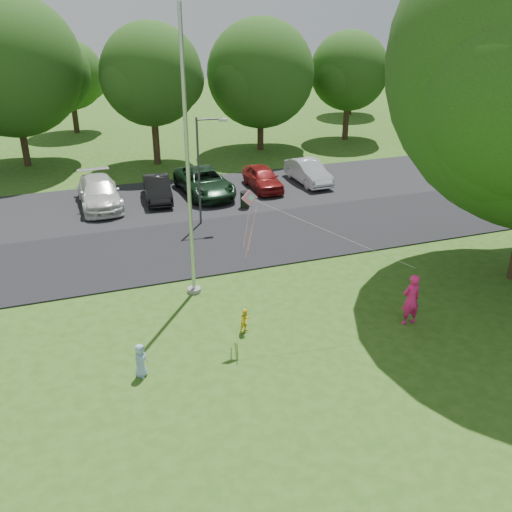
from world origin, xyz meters
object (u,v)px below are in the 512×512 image
object	(u,v)px
child_yellow	(245,321)
street_lamp	(203,162)
kite	(255,214)
woman	(411,299)
child_blue	(141,360)
flagpole	(189,186)
trash_can	(245,200)

from	to	relation	value
child_yellow	street_lamp	bearing A→B (deg)	63.93
street_lamp	kite	size ratio (longest dim) A/B	0.95
street_lamp	child_yellow	world-z (taller)	street_lamp
woman	kite	size ratio (longest dim) A/B	0.34
child_blue	flagpole	bearing A→B (deg)	10.05
flagpole	woman	xyz separation A→B (m)	(6.34, -4.59, -3.24)
street_lamp	kite	xyz separation A→B (m)	(-0.81, -9.66, 0.98)
woman	child_blue	size ratio (longest dim) A/B	1.74
street_lamp	kite	distance (m)	9.74
trash_can	child_blue	distance (m)	14.50
flagpole	kite	xyz separation A→B (m)	(1.33, -3.10, -0.09)
street_lamp	child_blue	size ratio (longest dim) A/B	4.86
flagpole	woman	distance (m)	8.47
flagpole	kite	size ratio (longest dim) A/B	1.84
trash_can	child_blue	xyz separation A→B (m)	(-7.36, -12.50, 0.09)
trash_can	child_yellow	world-z (taller)	trash_can
woman	kite	bearing A→B (deg)	-17.81
woman	child_yellow	bearing A→B (deg)	-15.03
street_lamp	child_blue	distance (m)	12.33
trash_can	woman	world-z (taller)	woman
trash_can	child_yellow	xyz separation A→B (m)	(-3.73, -11.26, -0.01)
street_lamp	child_yellow	bearing A→B (deg)	-91.77
trash_can	flagpole	bearing A→B (deg)	-120.35
flagpole	trash_can	xyz separation A→B (m)	(4.68, 8.00, -3.73)
woman	child_yellow	size ratio (longest dim) A/B	2.15
child_yellow	kite	world-z (taller)	kite
child_yellow	child_blue	distance (m)	3.83
trash_can	child_blue	world-z (taller)	child_blue
flagpole	woman	size ratio (longest dim) A/B	5.42
trash_can	child_yellow	size ratio (longest dim) A/B	1.02
woman	child_blue	distance (m)	9.02
child_blue	street_lamp	bearing A→B (deg)	17.23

